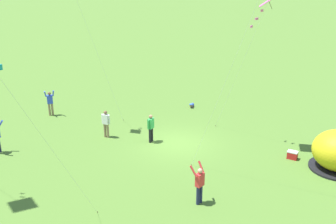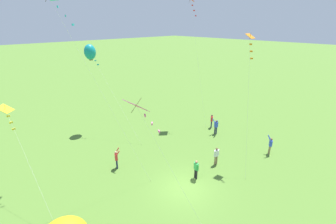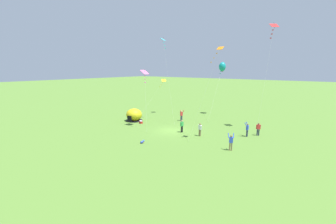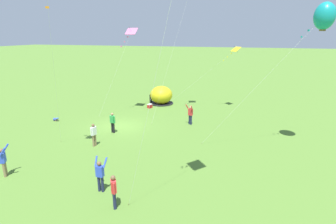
{
  "view_description": "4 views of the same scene",
  "coord_description": "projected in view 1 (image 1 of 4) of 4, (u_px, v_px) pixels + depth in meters",
  "views": [
    {
      "loc": [
        -4.82,
        20.61,
        9.73
      ],
      "look_at": [
        0.5,
        0.22,
        2.02
      ],
      "focal_mm": 42.0,
      "sensor_mm": 36.0,
      "label": 1
    },
    {
      "loc": [
        -10.6,
        -9.29,
        12.05
      ],
      "look_at": [
        3.41,
        5.44,
        3.89
      ],
      "focal_mm": 24.0,
      "sensor_mm": 36.0,
      "label": 2
    },
    {
      "loc": [
        18.39,
        -24.85,
        8.83
      ],
      "look_at": [
        -1.75,
        1.33,
        2.3
      ],
      "focal_mm": 24.0,
      "sensor_mm": 36.0,
      "label": 3
    },
    {
      "loc": [
        19.82,
        10.66,
        7.95
      ],
      "look_at": [
        1.08,
        4.83,
        2.08
      ],
      "focal_mm": 28.0,
      "sensor_mm": 36.0,
      "label": 4
    }
  ],
  "objects": [
    {
      "name": "ground_plane",
      "position": [
        177.0,
        143.0,
        23.21
      ],
      "size": [
        300.0,
        300.0,
        0.0
      ],
      "primitive_type": "plane",
      "color": "#517A2D"
    },
    {
      "name": "person_far_back",
      "position": [
        199.0,
        183.0,
        16.97
      ],
      "size": [
        0.64,
        0.72,
        1.89
      ],
      "color": "#1E2347",
      "rests_on": "ground"
    },
    {
      "name": "person_near_tent",
      "position": [
        50.0,
        102.0,
        27.33
      ],
      "size": [
        0.72,
        0.66,
        1.89
      ],
      "color": "#8C7251",
      "rests_on": "ground"
    },
    {
      "name": "cooler_box",
      "position": [
        292.0,
        155.0,
        21.29
      ],
      "size": [
        0.61,
        0.5,
        0.44
      ],
      "color": "red",
      "rests_on": "ground"
    },
    {
      "name": "toddler_crawling",
      "position": [
        192.0,
        105.0,
        29.17
      ],
      "size": [
        0.29,
        0.55,
        0.32
      ],
      "color": "blue",
      "rests_on": "ground"
    },
    {
      "name": "kite_pink",
      "position": [
        266.0,
        5.0,
        20.09
      ],
      "size": [
        3.21,
        3.2,
        8.62
      ],
      "color": "silver",
      "rests_on": "ground"
    },
    {
      "name": "person_watching_sky",
      "position": [
        151.0,
        127.0,
        23.1
      ],
      "size": [
        0.34,
        0.57,
        1.72
      ],
      "color": "black",
      "rests_on": "ground"
    },
    {
      "name": "person_with_toddler",
      "position": [
        106.0,
        123.0,
        23.76
      ],
      "size": [
        0.58,
        0.31,
        1.72
      ],
      "color": "#8C7251",
      "rests_on": "ground"
    }
  ]
}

